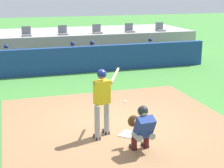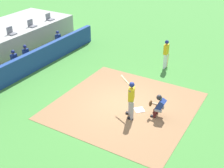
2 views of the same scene
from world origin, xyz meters
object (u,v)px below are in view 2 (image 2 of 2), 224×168
catcher_crouched (158,105)px  dugout_player_2 (28,55)px  batter_at_plate (131,97)px  stadium_seat_4 (11,32)px  stadium_seat_6 (49,18)px  dugout_player_3 (60,40)px  dugout_player_1 (16,60)px  stadium_seat_5 (32,25)px  on_deck_batter (166,52)px  home_plate (139,110)px

catcher_crouched → dugout_player_2: (1.11, 9.07, 0.07)m
batter_at_plate → stadium_seat_4: (2.54, 10.06, 0.50)m
batter_at_plate → stadium_seat_6: (6.25, 10.06, 0.50)m
batter_at_plate → dugout_player_3: batter_at_plate is taller
dugout_player_1 → stadium_seat_5: (3.58, 2.03, 0.86)m
dugout_player_1 → dugout_player_3: (4.01, 0.00, 0.00)m
stadium_seat_6 → on_deck_batter: bearing=-93.7°
home_plate → on_deck_batter: (4.96, 0.71, 1.00)m
home_plate → catcher_crouched: size_ratio=0.23×
stadium_seat_4 → stadium_seat_6: size_ratio=1.00×
home_plate → on_deck_batter: bearing=8.1°
catcher_crouched → dugout_player_3: size_ratio=1.46×
on_deck_batter → dugout_player_2: size_ratio=1.37×
dugout_player_2 → catcher_crouched: bearing=-97.0°
on_deck_batter → stadium_seat_4: stadium_seat_4 is taller
dugout_player_2 → stadium_seat_6: (4.48, 2.03, 0.86)m
home_plate → dugout_player_1: 8.17m
dugout_player_1 → dugout_player_3: same height
catcher_crouched → on_deck_batter: bearing=18.1°
batter_at_plate → on_deck_batter: batter_at_plate is taller
on_deck_batter → stadium_seat_4: size_ratio=3.72×
catcher_crouched → stadium_seat_5: 11.75m
dugout_player_1 → dugout_player_2: 0.96m
home_plate → batter_at_plate: batter_at_plate is taller
dugout_player_1 → dugout_player_2: (0.96, 0.00, 0.00)m
dugout_player_1 → stadium_seat_6: stadium_seat_6 is taller
dugout_player_2 → dugout_player_3: (3.06, 0.00, 0.00)m
catcher_crouched → dugout_player_2: 9.14m
dugout_player_1 → stadium_seat_6: (5.44, 2.03, 0.86)m
batter_at_plate → stadium_seat_5: stadium_seat_5 is taller
dugout_player_2 → stadium_seat_5: 3.43m
on_deck_batter → dugout_player_1: (-4.83, 7.44, -0.35)m
batter_at_plate → dugout_player_1: batter_at_plate is taller
catcher_crouched → dugout_player_2: bearing=83.0°
stadium_seat_5 → home_plate: bearing=-110.0°
stadium_seat_4 → batter_at_plate: bearing=-104.2°
dugout_player_2 → stadium_seat_6: bearing=24.4°
batter_at_plate → on_deck_batter: bearing=5.9°
catcher_crouched → stadium_seat_6: 12.47m
catcher_crouched → stadium_seat_6: stadium_seat_6 is taller
dugout_player_3 → on_deck_batter: bearing=-83.7°
home_plate → on_deck_batter: size_ratio=0.25×
home_plate → dugout_player_2: 8.24m
batter_at_plate → home_plate: bearing=-10.2°
stadium_seat_6 → home_plate: bearing=-118.7°
on_deck_batter → home_plate: bearing=-171.9°
dugout_player_2 → stadium_seat_4: 2.34m
dugout_player_3 → batter_at_plate: bearing=-121.0°
catcher_crouched → dugout_player_3: dugout_player_3 is taller
stadium_seat_5 → stadium_seat_6: bearing=0.0°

